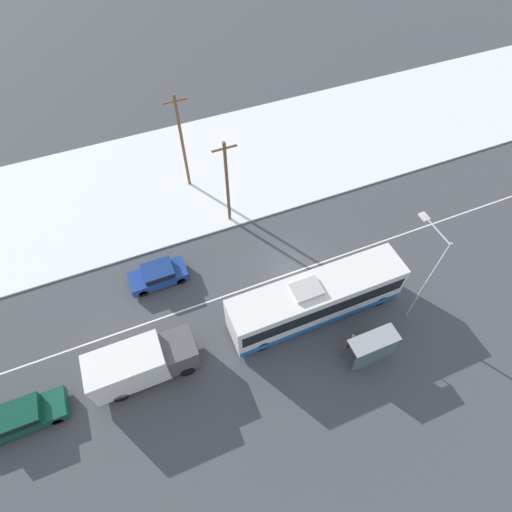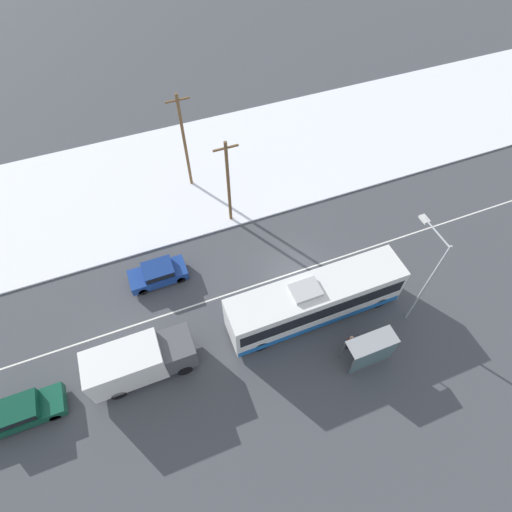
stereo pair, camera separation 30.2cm
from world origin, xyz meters
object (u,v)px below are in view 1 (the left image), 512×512
Objects in this scene: pedestrian_at_stop at (352,340)px; sedan_car at (158,274)px; city_bus at (316,299)px; bus_shelter at (374,349)px; utility_pole_roadside at (227,183)px; utility_pole_snowlot at (182,142)px; parked_car_near_truck at (21,417)px; box_truck at (141,363)px; streetlamp at (427,268)px.

sedan_car is at bearing 136.30° from pedestrian_at_stop.
bus_shelter is (1.66, -4.34, -0.07)m from city_bus.
utility_pole_roadside is 5.45m from utility_pole_snowlot.
city_bus is 7.30× the size of pedestrian_at_stop.
utility_pole_snowlot is at bearing 46.76° from parked_car_near_truck.
city_bus reaches higher than bus_shelter.
parked_car_near_truck is at bearing -133.24° from utility_pole_snowlot.
parked_car_near_truck is 20.59m from bus_shelter.
sedan_car is 15.19m from bus_shelter.
utility_pole_roadside is at bearing 47.49° from box_truck.
utility_pole_snowlot reaches higher than streetlamp.
utility_pole_roadside is (16.11, 10.08, 3.17)m from parked_car_near_truck.
city_bus reaches higher than parked_car_near_truck.
parked_car_near_truck is (-7.01, -0.15, -0.77)m from box_truck.
utility_pole_roadside is at bearing 105.59° from bus_shelter.
city_bus is 1.85× the size of box_truck.
bus_shelter is at bearing -73.32° from utility_pole_snowlot.
bus_shelter is 15.10m from utility_pole_roadside.
streetlamp is (17.18, -2.23, 3.33)m from box_truck.
pedestrian_at_stop is (12.45, -3.22, -0.59)m from box_truck.
pedestrian_at_stop is 6.23m from streetlamp.
pedestrian_at_stop reaches higher than parked_car_near_truck.
streetlamp reaches higher than utility_pole_roadside.
sedan_car is at bearing -151.65° from utility_pole_roadside.
utility_pole_roadside is at bearing 32.02° from parked_car_near_truck.
city_bus reaches higher than box_truck.
parked_car_near_truck is 0.61× the size of streetlamp.
box_truck reaches higher than pedestrian_at_stop.
sedan_car is 1.32× the size of bus_shelter.
sedan_car is at bearing 134.64° from bus_shelter.
city_bus is at bearing 144.32° from sedan_car.
parked_car_near_truck is (-9.47, -6.49, 0.02)m from sedan_car.
bus_shelter is at bearing -12.06° from parked_car_near_truck.
box_truck reaches higher than parked_car_near_truck.
parked_car_near_truck is at bearing -179.89° from city_bus.
box_truck is 13.67m from utility_pole_roadside.
pedestrian_at_stop is 19.29m from utility_pole_snowlot.
city_bus is 6.88m from streetlamp.
city_bus is at bearing 0.11° from parked_car_near_truck.
streetlamp is (24.20, -2.08, 4.11)m from parked_car_near_truck.
utility_pole_roadside reaches higher than sedan_car.
pedestrian_at_stop is at bearing -168.24° from streetlamp.
pedestrian_at_stop reaches higher than sedan_car.
streetlamp reaches higher than box_truck.
streetlamp is at bearing -7.40° from box_truck.
parked_car_near_truck is at bearing 167.94° from bus_shelter.
sedan_car is 0.85× the size of parked_car_near_truck.
city_bus is 1.54× the size of utility_pole_roadside.
streetlamp is at bearing -4.91° from parked_car_near_truck.
box_truck is at bearing 172.60° from streetlamp.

